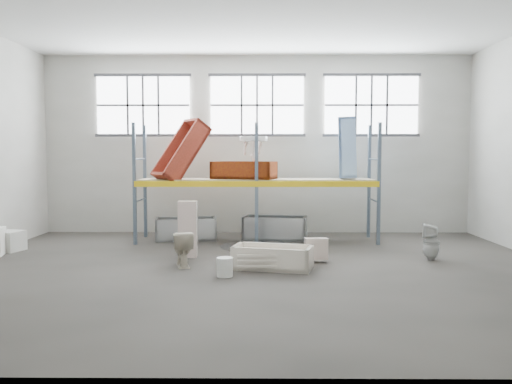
{
  "coord_description": "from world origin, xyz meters",
  "views": [
    {
      "loc": [
        0.1,
        -10.14,
        2.21
      ],
      "look_at": [
        0.0,
        1.5,
        1.4
      ],
      "focal_mm": 37.44,
      "sensor_mm": 36.0,
      "label": 1
    }
  ],
  "objects_px": {
    "toilet_white": "(431,242)",
    "bucket": "(225,267)",
    "bathtub_beige": "(273,257)",
    "cistern_tall": "(188,229)",
    "steel_tub_left": "(186,229)",
    "rust_tub_flat": "(244,170)",
    "steel_tub_right": "(275,228)",
    "toilet_beige": "(182,249)",
    "blue_tub_upright": "(347,148)"
  },
  "relations": [
    {
      "from": "toilet_white",
      "to": "bucket",
      "type": "height_order",
      "value": "toilet_white"
    },
    {
      "from": "bathtub_beige",
      "to": "cistern_tall",
      "type": "xyz_separation_m",
      "value": [
        -1.81,
        1.15,
        0.39
      ]
    },
    {
      "from": "toilet_white",
      "to": "steel_tub_left",
      "type": "distance_m",
      "value": 6.15
    },
    {
      "from": "toilet_white",
      "to": "rust_tub_flat",
      "type": "height_order",
      "value": "rust_tub_flat"
    },
    {
      "from": "steel_tub_right",
      "to": "steel_tub_left",
      "type": "bearing_deg",
      "value": -177.34
    },
    {
      "from": "toilet_beige",
      "to": "steel_tub_left",
      "type": "xyz_separation_m",
      "value": [
        -0.4,
        3.32,
        -0.07
      ]
    },
    {
      "from": "steel_tub_left",
      "to": "rust_tub_flat",
      "type": "bearing_deg",
      "value": -5.17
    },
    {
      "from": "bucket",
      "to": "steel_tub_right",
      "type": "bearing_deg",
      "value": 76.6
    },
    {
      "from": "bathtub_beige",
      "to": "toilet_beige",
      "type": "height_order",
      "value": "toilet_beige"
    },
    {
      "from": "toilet_beige",
      "to": "rust_tub_flat",
      "type": "xyz_separation_m",
      "value": [
        1.13,
        3.19,
        1.47
      ]
    },
    {
      "from": "toilet_white",
      "to": "toilet_beige",
      "type": "bearing_deg",
      "value": -68.37
    },
    {
      "from": "bathtub_beige",
      "to": "rust_tub_flat",
      "type": "distance_m",
      "value": 3.8
    },
    {
      "from": "cistern_tall",
      "to": "blue_tub_upright",
      "type": "bearing_deg",
      "value": 30.54
    },
    {
      "from": "steel_tub_right",
      "to": "rust_tub_flat",
      "type": "bearing_deg",
      "value": -163.04
    },
    {
      "from": "blue_tub_upright",
      "to": "cistern_tall",
      "type": "bearing_deg",
      "value": -149.19
    },
    {
      "from": "cistern_tall",
      "to": "steel_tub_left",
      "type": "height_order",
      "value": "cistern_tall"
    },
    {
      "from": "rust_tub_flat",
      "to": "bucket",
      "type": "relative_size",
      "value": 4.59
    },
    {
      "from": "cistern_tall",
      "to": "bucket",
      "type": "relative_size",
      "value": 3.52
    },
    {
      "from": "blue_tub_upright",
      "to": "rust_tub_flat",
      "type": "bearing_deg",
      "value": -179.59
    },
    {
      "from": "bathtub_beige",
      "to": "cistern_tall",
      "type": "relative_size",
      "value": 1.24
    },
    {
      "from": "steel_tub_left",
      "to": "blue_tub_upright",
      "type": "distance_m",
      "value": 4.67
    },
    {
      "from": "steel_tub_left",
      "to": "toilet_beige",
      "type": "bearing_deg",
      "value": -83.17
    },
    {
      "from": "toilet_beige",
      "to": "steel_tub_right",
      "type": "xyz_separation_m",
      "value": [
        1.93,
        3.43,
        -0.05
      ]
    },
    {
      "from": "cistern_tall",
      "to": "rust_tub_flat",
      "type": "relative_size",
      "value": 0.77
    },
    {
      "from": "bathtub_beige",
      "to": "blue_tub_upright",
      "type": "xyz_separation_m",
      "value": [
        1.98,
        3.41,
        2.17
      ]
    },
    {
      "from": "bathtub_beige",
      "to": "steel_tub_left",
      "type": "xyz_separation_m",
      "value": [
        -2.19,
        3.52,
        0.06
      ]
    },
    {
      "from": "rust_tub_flat",
      "to": "steel_tub_left",
      "type": "bearing_deg",
      "value": 174.83
    },
    {
      "from": "toilet_white",
      "to": "bucket",
      "type": "bearing_deg",
      "value": -55.61
    },
    {
      "from": "toilet_beige",
      "to": "bathtub_beige",
      "type": "bearing_deg",
      "value": 159.86
    },
    {
      "from": "bucket",
      "to": "toilet_beige",
      "type": "bearing_deg",
      "value": 135.39
    },
    {
      "from": "bathtub_beige",
      "to": "rust_tub_flat",
      "type": "height_order",
      "value": "rust_tub_flat"
    },
    {
      "from": "bucket",
      "to": "rust_tub_flat",
      "type": "bearing_deg",
      "value": 86.87
    },
    {
      "from": "toilet_beige",
      "to": "blue_tub_upright",
      "type": "height_order",
      "value": "blue_tub_upright"
    },
    {
      "from": "cistern_tall",
      "to": "steel_tub_left",
      "type": "distance_m",
      "value": 2.43
    },
    {
      "from": "cistern_tall",
      "to": "steel_tub_right",
      "type": "height_order",
      "value": "cistern_tall"
    },
    {
      "from": "toilet_white",
      "to": "bucket",
      "type": "distance_m",
      "value": 4.53
    },
    {
      "from": "blue_tub_upright",
      "to": "bucket",
      "type": "relative_size",
      "value": 4.41
    },
    {
      "from": "steel_tub_left",
      "to": "steel_tub_right",
      "type": "relative_size",
      "value": 0.95
    },
    {
      "from": "toilet_beige",
      "to": "rust_tub_flat",
      "type": "height_order",
      "value": "rust_tub_flat"
    },
    {
      "from": "toilet_beige",
      "to": "bucket",
      "type": "distance_m",
      "value": 1.28
    },
    {
      "from": "toilet_white",
      "to": "rust_tub_flat",
      "type": "xyz_separation_m",
      "value": [
        -4.02,
        2.51,
        1.44
      ]
    },
    {
      "from": "toilet_white",
      "to": "steel_tub_left",
      "type": "relative_size",
      "value": 0.49
    },
    {
      "from": "bathtub_beige",
      "to": "steel_tub_right",
      "type": "relative_size",
      "value": 0.92
    },
    {
      "from": "toilet_beige",
      "to": "blue_tub_upright",
      "type": "distance_m",
      "value": 5.35
    },
    {
      "from": "cistern_tall",
      "to": "toilet_white",
      "type": "bearing_deg",
      "value": -3.27
    },
    {
      "from": "bathtub_beige",
      "to": "steel_tub_right",
      "type": "distance_m",
      "value": 3.64
    },
    {
      "from": "toilet_white",
      "to": "blue_tub_upright",
      "type": "relative_size",
      "value": 0.5
    },
    {
      "from": "steel_tub_left",
      "to": "blue_tub_upright",
      "type": "relative_size",
      "value": 1.02
    },
    {
      "from": "toilet_white",
      "to": "blue_tub_upright",
      "type": "xyz_separation_m",
      "value": [
        -1.38,
        2.53,
        2.01
      ]
    },
    {
      "from": "steel_tub_left",
      "to": "bathtub_beige",
      "type": "bearing_deg",
      "value": -58.15
    }
  ]
}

